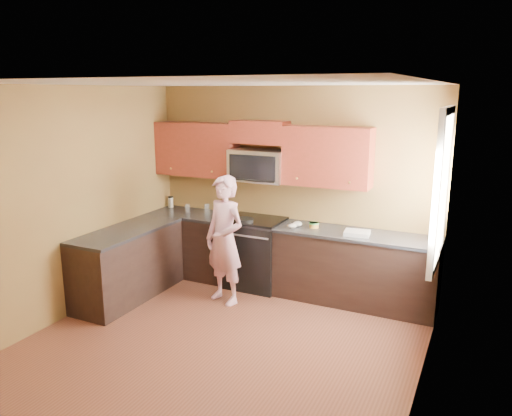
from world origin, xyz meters
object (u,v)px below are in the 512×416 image
Objects in this scene: woman at (225,240)px; travel_mug at (171,207)px; butter_tub at (314,228)px; frying_pan at (244,222)px; stove at (255,252)px; microwave at (259,181)px.

woman is 9.71× the size of travel_mug.
travel_mug is (-2.34, 0.17, 0.00)m from butter_tub.
frying_pan is at bearing -164.24° from butter_tub.
stove is 0.74m from woman.
stove is at bearing -178.39° from butter_tub.
microwave is at bearing 90.00° from stove.
woman is 1.63m from travel_mug.
microwave reaches higher than frying_pan.
woman reaches higher than stove.
woman is 13.20× the size of butter_tub.
butter_tub is at bearing 1.61° from stove.
microwave is 0.99m from butter_tub.
butter_tub is at bearing 15.61° from frying_pan.
woman is at bearing -98.79° from frying_pan.
microwave is at bearing 82.93° from frying_pan.
microwave is at bearing 99.53° from woman.
woman is at bearing -97.86° from microwave.
travel_mug is (-1.46, 0.42, -0.03)m from frying_pan.
microwave is (0.00, 0.12, 0.97)m from stove.
butter_tub is at bearing -4.18° from travel_mug.
woman is at bearing -31.05° from travel_mug.
travel_mug reaches higher than stove.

